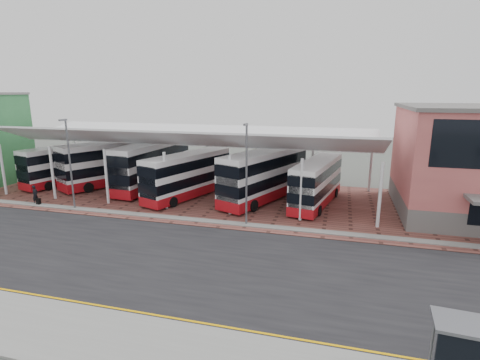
{
  "coord_description": "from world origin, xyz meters",
  "views": [
    {
      "loc": [
        8.88,
        -20.89,
        10.43
      ],
      "look_at": [
        1.14,
        7.56,
        3.36
      ],
      "focal_mm": 28.0,
      "sensor_mm": 36.0,
      "label": 1
    }
  ],
  "objects": [
    {
      "name": "north_kerb",
      "position": [
        0.0,
        6.2,
        0.07
      ],
      "size": [
        120.0,
        0.8,
        0.14
      ],
      "primitive_type": "cube",
      "color": "slate",
      "rests_on": "ground"
    },
    {
      "name": "pedestrian",
      "position": [
        -18.53,
        6.63,
        0.94
      ],
      "size": [
        0.5,
        0.69,
        1.76
      ],
      "primitive_type": "imported",
      "rotation": [
        0.0,
        0.0,
        1.69
      ],
      "color": "black",
      "rests_on": "forecourt"
    },
    {
      "name": "ground",
      "position": [
        0.0,
        0.0,
        0.0
      ],
      "size": [
        140.0,
        140.0,
        0.0
      ],
      "primitive_type": "plane",
      "color": "#4A4E48"
    },
    {
      "name": "yellow_line_far",
      "position": [
        0.0,
        -6.7,
        0.03
      ],
      "size": [
        120.0,
        0.12,
        0.01
      ],
      "primitive_type": "cube",
      "color": "#F8B000",
      "rests_on": "road"
    },
    {
      "name": "bus_3",
      "position": [
        -5.59,
        12.55,
        2.23
      ],
      "size": [
        5.81,
        10.78,
        4.36
      ],
      "rotation": [
        0.0,
        0.0,
        -0.34
      ],
      "color": "white",
      "rests_on": "forecourt"
    },
    {
      "name": "lamp_west",
      "position": [
        -14.0,
        6.27,
        4.36
      ],
      "size": [
        0.16,
        0.9,
        8.07
      ],
      "color": "#5A5B61",
      "rests_on": "ground"
    },
    {
      "name": "bus_4",
      "position": [
        1.94,
        13.59,
        2.45
      ],
      "size": [
        6.82,
        11.81,
        4.8
      ],
      "rotation": [
        0.0,
        0.0,
        -0.38
      ],
      "color": "white",
      "rests_on": "forecourt"
    },
    {
      "name": "suitcase",
      "position": [
        -17.93,
        6.29,
        0.38
      ],
      "size": [
        0.37,
        0.27,
        0.64
      ],
      "primitive_type": "cube",
      "color": "black",
      "rests_on": "forecourt"
    },
    {
      "name": "canopy",
      "position": [
        -6.0,
        13.94,
        5.8
      ],
      "size": [
        37.0,
        11.63,
        7.07
      ],
      "color": "white",
      "rests_on": "ground"
    },
    {
      "name": "sidewalk",
      "position": [
        0.0,
        -9.0,
        0.07
      ],
      "size": [
        120.0,
        4.0,
        0.14
      ],
      "primitive_type": "cube",
      "color": "slate",
      "rests_on": "ground"
    },
    {
      "name": "road",
      "position": [
        0.0,
        -1.0,
        0.01
      ],
      "size": [
        120.0,
        14.0,
        0.02
      ],
      "primitive_type": "cube",
      "color": "black",
      "rests_on": "ground"
    },
    {
      "name": "forecourt",
      "position": [
        2.0,
        13.0,
        0.03
      ],
      "size": [
        72.0,
        16.0,
        0.06
      ],
      "primitive_type": "cube",
      "color": "brown",
      "rests_on": "ground"
    },
    {
      "name": "bus_5",
      "position": [
        6.93,
        13.3,
        2.12
      ],
      "size": [
        4.21,
        10.3,
        4.14
      ],
      "rotation": [
        0.0,
        0.0,
        -0.19
      ],
      "color": "white",
      "rests_on": "forecourt"
    },
    {
      "name": "bus_1",
      "position": [
        -15.66,
        15.17,
        2.47
      ],
      "size": [
        7.92,
        11.64,
        4.84
      ],
      "rotation": [
        0.0,
        0.0,
        -0.49
      ],
      "color": "white",
      "rests_on": "forecourt"
    },
    {
      "name": "bus_0",
      "position": [
        -21.17,
        14.43,
        2.2
      ],
      "size": [
        5.11,
        10.71,
        4.31
      ],
      "rotation": [
        0.0,
        0.0,
        -0.27
      ],
      "color": "white",
      "rests_on": "forecourt"
    },
    {
      "name": "bus_2",
      "position": [
        -10.87,
        15.11,
        2.5
      ],
      "size": [
        3.68,
        12.11,
        4.92
      ],
      "rotation": [
        0.0,
        0.0,
        -0.08
      ],
      "color": "white",
      "rests_on": "forecourt"
    },
    {
      "name": "yellow_line_near",
      "position": [
        0.0,
        -7.0,
        0.03
      ],
      "size": [
        120.0,
        0.12,
        0.01
      ],
      "primitive_type": "cube",
      "color": "#F8B000",
      "rests_on": "road"
    },
    {
      "name": "lamp_east",
      "position": [
        2.0,
        6.27,
        4.36
      ],
      "size": [
        0.16,
        0.9,
        8.07
      ],
      "color": "#5A5B61",
      "rests_on": "ground"
    }
  ]
}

